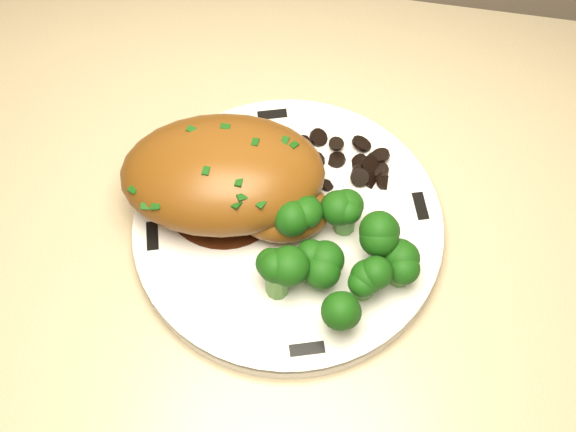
% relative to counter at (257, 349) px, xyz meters
% --- Properties ---
extents(counter, '(2.00, 0.66, 0.98)m').
position_rel_counter_xyz_m(counter, '(0.00, 0.00, 0.00)').
color(counter, brown).
rests_on(counter, ground).
extents(plate, '(0.35, 0.35, 0.02)m').
position_rel_counter_xyz_m(plate, '(0.05, -0.03, 0.44)').
color(plate, white).
rests_on(plate, counter).
extents(rim_accent_0, '(0.02, 0.03, 0.00)m').
position_rel_counter_xyz_m(rim_accent_0, '(0.17, 0.01, 0.45)').
color(rim_accent_0, black).
rests_on(rim_accent_0, plate).
extents(rim_accent_1, '(0.03, 0.02, 0.00)m').
position_rel_counter_xyz_m(rim_accent_1, '(0.01, 0.09, 0.45)').
color(rim_accent_1, black).
rests_on(rim_accent_1, plate).
extents(rim_accent_2, '(0.02, 0.03, 0.00)m').
position_rel_counter_xyz_m(rim_accent_2, '(-0.07, -0.06, 0.45)').
color(rim_accent_2, black).
rests_on(rim_accent_2, plate).
extents(rim_accent_3, '(0.03, 0.02, 0.00)m').
position_rel_counter_xyz_m(rim_accent_3, '(0.09, -0.15, 0.45)').
color(rim_accent_3, black).
rests_on(rim_accent_3, plate).
extents(gravy_pool, '(0.12, 0.12, 0.00)m').
position_rel_counter_xyz_m(gravy_pool, '(-0.01, -0.01, 0.45)').
color(gravy_pool, '#321509').
rests_on(gravy_pool, plate).
extents(chicken_breast, '(0.21, 0.16, 0.07)m').
position_rel_counter_xyz_m(chicken_breast, '(-0.00, -0.01, 0.48)').
color(chicken_breast, brown).
rests_on(chicken_breast, plate).
extents(mushroom_pile, '(0.09, 0.06, 0.02)m').
position_rel_counter_xyz_m(mushroom_pile, '(0.09, 0.04, 0.45)').
color(mushroom_pile, black).
rests_on(mushroom_pile, plate).
extents(broccoli_florets, '(0.14, 0.12, 0.05)m').
position_rel_counter_xyz_m(broccoli_florets, '(0.11, -0.07, 0.47)').
color(broccoli_florets, '#4E8538').
rests_on(broccoli_florets, plate).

